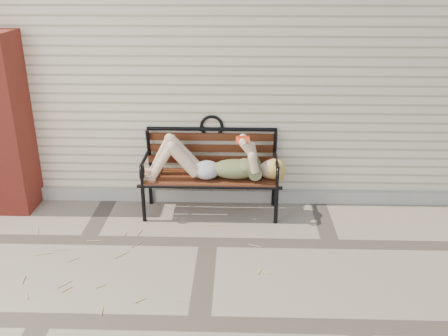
{
  "coord_description": "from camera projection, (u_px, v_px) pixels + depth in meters",
  "views": [
    {
      "loc": [
        0.3,
        -4.42,
        2.62
      ],
      "look_at": [
        0.15,
        0.46,
        0.63
      ],
      "focal_mm": 40.0,
      "sensor_mm": 36.0,
      "label": 1
    }
  ],
  "objects": [
    {
      "name": "brick_pillar",
      "position": [
        2.0,
        124.0,
        5.47
      ],
      "size": [
        0.5,
        0.5,
        2.0
      ],
      "primitive_type": "cube",
      "color": "#9E3023",
      "rests_on": "ground"
    },
    {
      "name": "foundation_strip",
      "position": [
        213.0,
        195.0,
        5.96
      ],
      "size": [
        8.0,
        0.1,
        0.15
      ],
      "primitive_type": "cube",
      "color": "#A29D93",
      "rests_on": "ground"
    },
    {
      "name": "straw_scatter",
      "position": [
        105.0,
        256.0,
        4.83
      ],
      "size": [
        2.84,
        1.61,
        0.01
      ],
      "color": "tan",
      "rests_on": "ground"
    },
    {
      "name": "garden_bench",
      "position": [
        211.0,
        161.0,
        5.56
      ],
      "size": [
        1.64,
        0.65,
        1.06
      ],
      "color": "black",
      "rests_on": "ground"
    },
    {
      "name": "ground",
      "position": [
        208.0,
        242.0,
        5.09
      ],
      "size": [
        80.0,
        80.0,
        0.0
      ],
      "primitive_type": "plane",
      "color": "#7A6B5E",
      "rests_on": "ground"
    },
    {
      "name": "reading_woman",
      "position": [
        211.0,
        162.0,
        5.43
      ],
      "size": [
        1.54,
        0.35,
        0.49
      ],
      "color": "#092D45",
      "rests_on": "ground"
    },
    {
      "name": "house_wall",
      "position": [
        219.0,
        48.0,
        7.3
      ],
      "size": [
        8.0,
        4.0,
        3.0
      ],
      "primitive_type": "cube",
      "color": "beige",
      "rests_on": "ground"
    }
  ]
}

